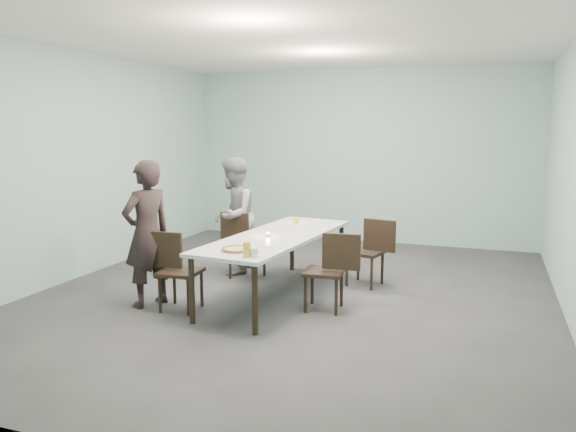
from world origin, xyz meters
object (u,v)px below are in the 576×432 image
(chair_near_left, at_px, (174,265))
(tealight, at_px, (268,235))
(table, at_px, (277,240))
(beer_glass, at_px, (247,250))
(water_tumbler, at_px, (255,253))
(chair_far_left, at_px, (242,240))
(side_plate, at_px, (268,246))
(amber_tumbler, at_px, (296,221))
(pizza, at_px, (237,250))
(diner_near, at_px, (147,234))
(chair_far_right, at_px, (371,248))
(chair_near_right, at_px, (331,266))
(diner_far, at_px, (233,216))

(chair_near_left, distance_m, tealight, 1.13)
(table, distance_m, beer_glass, 1.17)
(chair_near_left, relative_size, water_tumbler, 9.67)
(chair_far_left, relative_size, tealight, 15.54)
(side_plate, bearing_deg, amber_tumbler, 96.48)
(chair_far_left, xyz_separation_m, tealight, (0.70, -0.80, 0.27))
(pizza, distance_m, amber_tumbler, 1.74)
(diner_near, relative_size, pizza, 4.88)
(amber_tumbler, bearing_deg, side_plate, -83.52)
(table, height_order, chair_far_right, chair_far_right)
(chair_far_left, bearing_deg, side_plate, -50.91)
(tealight, bearing_deg, diner_near, -150.28)
(diner_near, distance_m, amber_tumbler, 2.01)
(chair_near_left, xyz_separation_m, pizza, (0.83, -0.13, 0.27))
(chair_near_right, height_order, diner_far, diner_far)
(side_plate, distance_m, amber_tumbler, 1.41)
(chair_near_right, relative_size, water_tumbler, 9.67)
(chair_far_right, bearing_deg, chair_near_right, 91.04)
(water_tumbler, xyz_separation_m, amber_tumbler, (-0.22, 1.91, -0.01))
(table, relative_size, tealight, 47.78)
(side_plate, height_order, tealight, tealight)
(chair_far_right, xyz_separation_m, side_plate, (-0.84, -1.43, 0.25))
(chair_far_right, relative_size, diner_near, 0.52)
(chair_near_right, bearing_deg, diner_far, -37.84)
(water_tumbler, bearing_deg, side_plate, 97.28)
(side_plate, relative_size, tealight, 3.21)
(chair_near_right, bearing_deg, tealight, -15.18)
(beer_glass, relative_size, amber_tumbler, 1.88)
(tealight, bearing_deg, diner_far, 132.85)
(diner_far, distance_m, tealight, 1.33)
(chair_far_right, distance_m, beer_glass, 2.16)
(chair_near_right, height_order, water_tumbler, chair_near_right)
(pizza, xyz_separation_m, amber_tumbler, (0.05, 1.74, 0.02))
(side_plate, bearing_deg, table, 101.97)
(pizza, height_order, tealight, tealight)
(chair_near_left, height_order, diner_near, diner_near)
(chair_far_left, distance_m, tealight, 1.10)
(table, relative_size, chair_near_right, 3.08)
(table, height_order, tealight, tealight)
(chair_far_left, height_order, side_plate, chair_far_left)
(chair_near_left, height_order, water_tumbler, chair_near_left)
(chair_near_left, xyz_separation_m, chair_far_left, (0.14, 1.50, 0.00))
(chair_near_left, xyz_separation_m, diner_far, (-0.06, 1.67, 0.30))
(diner_near, distance_m, water_tumbler, 1.48)
(water_tumbler, distance_m, tealight, 1.03)
(table, bearing_deg, tealight, -115.28)
(chair_far_left, distance_m, chair_near_right, 1.78)
(table, height_order, chair_near_right, chair_near_right)
(table, height_order, pizza, pizza)
(chair_near_left, xyz_separation_m, chair_near_right, (1.65, 0.55, 0.00))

